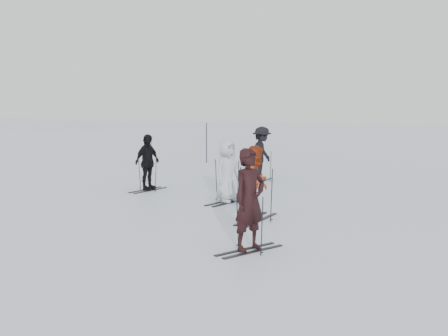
{
  "coord_description": "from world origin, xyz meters",
  "views": [
    {
      "loc": [
        5.6,
        -14.31,
        2.96
      ],
      "look_at": [
        0.0,
        1.0,
        1.0
      ],
      "focal_mm": 45.0,
      "sensor_mm": 36.0,
      "label": 1
    }
  ],
  "objects_px": {
    "skier_grey": "(227,172)",
    "skier_uphill_left": "(147,163)",
    "skier_uphill_far": "(262,154)",
    "skier_red": "(256,184)",
    "skier_near_dark": "(250,201)",
    "piste_marker": "(206,143)"
  },
  "relations": [
    {
      "from": "skier_grey",
      "to": "skier_uphill_left",
      "type": "xyz_separation_m",
      "value": [
        -3.22,
        1.17,
        0.01
      ]
    },
    {
      "from": "skier_uphill_left",
      "to": "skier_uphill_far",
      "type": "height_order",
      "value": "skier_uphill_far"
    },
    {
      "from": "skier_red",
      "to": "skier_uphill_far",
      "type": "relative_size",
      "value": 0.92
    },
    {
      "from": "skier_grey",
      "to": "skier_uphill_far",
      "type": "relative_size",
      "value": 0.91
    },
    {
      "from": "skier_red",
      "to": "skier_uphill_left",
      "type": "height_order",
      "value": "skier_uphill_left"
    },
    {
      "from": "skier_near_dark",
      "to": "piste_marker",
      "type": "relative_size",
      "value": 1.06
    },
    {
      "from": "skier_red",
      "to": "skier_uphill_left",
      "type": "bearing_deg",
      "value": 63.83
    },
    {
      "from": "skier_near_dark",
      "to": "skier_uphill_left",
      "type": "relative_size",
      "value": 1.1
    },
    {
      "from": "skier_red",
      "to": "skier_uphill_left",
      "type": "relative_size",
      "value": 1.0
    },
    {
      "from": "skier_near_dark",
      "to": "skier_grey",
      "type": "distance_m",
      "value": 5.37
    },
    {
      "from": "skier_uphill_left",
      "to": "skier_uphill_far",
      "type": "xyz_separation_m",
      "value": [
        2.91,
        3.49,
        0.07
      ]
    },
    {
      "from": "skier_red",
      "to": "skier_grey",
      "type": "bearing_deg",
      "value": 44.46
    },
    {
      "from": "skier_uphill_left",
      "to": "skier_uphill_far",
      "type": "bearing_deg",
      "value": -25.35
    },
    {
      "from": "skier_red",
      "to": "piste_marker",
      "type": "height_order",
      "value": "piste_marker"
    },
    {
      "from": "skier_uphill_left",
      "to": "skier_uphill_far",
      "type": "distance_m",
      "value": 4.54
    },
    {
      "from": "skier_grey",
      "to": "piste_marker",
      "type": "xyz_separation_m",
      "value": [
        -4.52,
        9.67,
        0.05
      ]
    },
    {
      "from": "skier_grey",
      "to": "piste_marker",
      "type": "bearing_deg",
      "value": 41.85
    },
    {
      "from": "skier_near_dark",
      "to": "piste_marker",
      "type": "bearing_deg",
      "value": 55.07
    },
    {
      "from": "skier_red",
      "to": "skier_grey",
      "type": "distance_m",
      "value": 2.53
    },
    {
      "from": "skier_red",
      "to": "skier_uphill_left",
      "type": "distance_m",
      "value": 5.7
    },
    {
      "from": "skier_uphill_far",
      "to": "piste_marker",
      "type": "distance_m",
      "value": 6.56
    },
    {
      "from": "skier_red",
      "to": "piste_marker",
      "type": "xyz_separation_m",
      "value": [
        -6.03,
        11.7,
        0.03
      ]
    }
  ]
}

